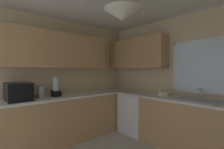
# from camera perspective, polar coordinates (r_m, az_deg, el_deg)

# --- Properties ---
(room_shell) EXTENTS (3.99, 3.63, 2.54)m
(room_shell) POSITION_cam_1_polar(r_m,az_deg,el_deg) (2.53, 4.56, 8.51)
(room_shell) COLOR beige
(room_shell) RESTS_ON ground_plane
(counter_run_left) EXTENTS (0.65, 3.24, 0.90)m
(counter_run_left) POSITION_cam_1_polar(r_m,az_deg,el_deg) (3.41, -16.70, -14.67)
(counter_run_left) COLOR tan
(counter_run_left) RESTS_ON ground_plane
(counter_run_back) EXTENTS (3.08, 0.65, 0.90)m
(counter_run_back) POSITION_cam_1_polar(r_m,az_deg,el_deg) (3.17, 26.27, -16.02)
(counter_run_back) COLOR tan
(counter_run_back) RESTS_ON ground_plane
(dishwasher) EXTENTS (0.60, 0.60, 0.86)m
(dishwasher) POSITION_cam_1_polar(r_m,az_deg,el_deg) (3.74, 8.76, -13.53)
(dishwasher) COLOR white
(dishwasher) RESTS_ON ground_plane
(microwave) EXTENTS (0.48, 0.36, 0.29)m
(microwave) POSITION_cam_1_polar(r_m,az_deg,el_deg) (3.06, -30.44, -5.30)
(microwave) COLOR black
(microwave) RESTS_ON counter_run_left
(kettle) EXTENTS (0.13, 0.13, 0.22)m
(kettle) POSITION_cam_1_polar(r_m,az_deg,el_deg) (3.12, -24.10, -5.75)
(kettle) COLOR #B7B7BC
(kettle) RESTS_ON counter_run_left
(sink_assembly) EXTENTS (0.64, 0.40, 0.19)m
(sink_assembly) POSITION_cam_1_polar(r_m,az_deg,el_deg) (3.03, 28.35, -7.90)
(sink_assembly) COLOR #9EA0A5
(sink_assembly) RESTS_ON counter_run_back
(bowl) EXTENTS (0.19, 0.19, 0.09)m
(bowl) POSITION_cam_1_polar(r_m,az_deg,el_deg) (3.30, 17.75, -6.43)
(bowl) COLOR beige
(bowl) RESTS_ON counter_run_back
(blender_appliance) EXTENTS (0.15, 0.15, 0.36)m
(blender_appliance) POSITION_cam_1_polar(r_m,az_deg,el_deg) (3.23, -19.36, -4.52)
(blender_appliance) COLOR black
(blender_appliance) RESTS_ON counter_run_left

